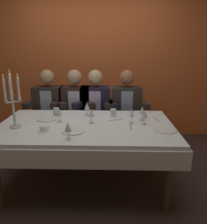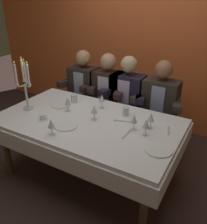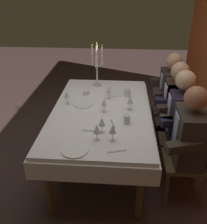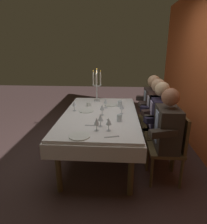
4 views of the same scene
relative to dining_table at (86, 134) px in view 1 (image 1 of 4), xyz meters
The scene contains 24 objects.
ground_plane 0.62m from the dining_table, ahead, with size 12.00×12.00×0.00m, color #402D2B.
back_wall 1.81m from the dining_table, 90.00° to the left, with size 6.00×0.12×2.70m, color orange.
dining_table is the anchor object (origin of this frame).
candelabra 0.83m from the dining_table, behind, with size 0.15×0.17×0.60m.
dinner_plate_0 0.84m from the dining_table, 11.11° to the right, with size 0.24×0.24×0.01m, color white.
dinner_plate_1 0.51m from the dining_table, 162.66° to the left, with size 0.22×0.22×0.01m, color white.
dinner_plate_2 0.28m from the dining_table, 114.62° to the right, with size 0.23×0.23×0.01m, color white.
wine_glass_0 0.49m from the dining_table, 105.71° to the right, with size 0.07×0.07×0.16m.
wine_glass_1 0.39m from the dining_table, 167.45° to the left, with size 0.07×0.07×0.16m.
wine_glass_2 0.24m from the dining_table, 31.49° to the left, with size 0.07×0.07×0.16m.
wine_glass_3 0.69m from the dining_table, 14.01° to the left, with size 0.07×0.07×0.16m.
wine_glass_4 0.68m from the dining_table, ahead, with size 0.07×0.07×0.16m.
wine_glass_5 0.56m from the dining_table, ahead, with size 0.07×0.07×0.16m.
wine_glass_6 0.40m from the dining_table, 92.58° to the left, with size 0.07×0.07×0.16m.
water_tumbler_0 0.45m from the dining_table, 43.39° to the left, with size 0.07×0.07×0.09m, color silver.
water_tumbler_1 0.52m from the dining_table, 142.36° to the left, with size 0.07×0.07×0.10m, color silver.
coffee_cup_0 0.48m from the dining_table, 150.49° to the right, with size 0.13×0.12×0.06m.
fork_0 0.84m from the dining_table, 14.04° to the left, with size 0.17×0.02×0.01m, color #B7B7BC.
fork_1 0.38m from the dining_table, 24.11° to the left, with size 0.17×0.02×0.01m, color #B7B7BC.
fork_2 0.50m from the dining_table, ahead, with size 0.17×0.02×0.01m, color #B7B7BC.
seated_diner_0 1.10m from the dining_table, 125.61° to the left, with size 0.63×0.48×1.24m.
seated_diner_1 0.93m from the dining_table, 105.20° to the left, with size 0.63×0.48×1.24m.
seated_diner_2 0.89m from the dining_table, 86.40° to the left, with size 0.63×0.48×1.24m.
seated_diner_3 1.03m from the dining_table, 60.37° to the left, with size 0.63×0.48×1.24m.
Camera 1 is at (0.26, -2.32, 1.57)m, focal length 36.22 mm.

